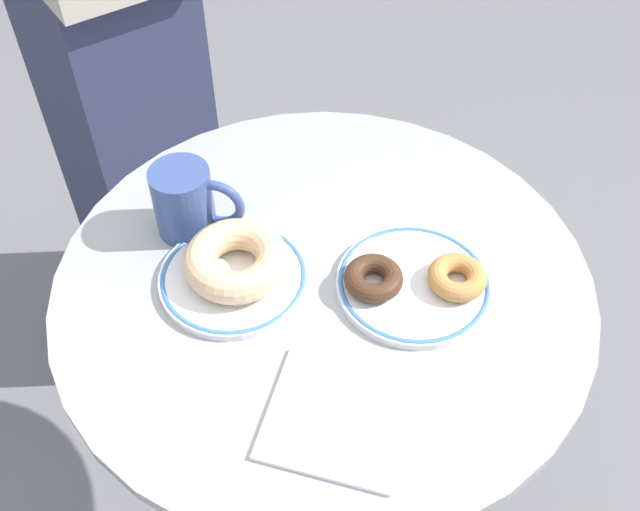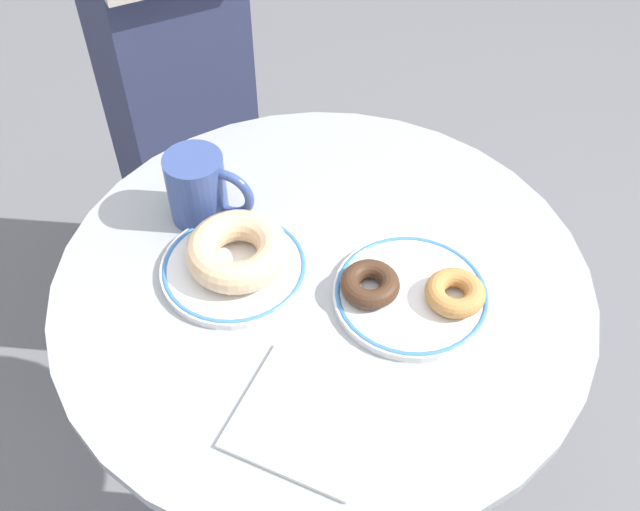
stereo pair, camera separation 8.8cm
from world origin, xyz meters
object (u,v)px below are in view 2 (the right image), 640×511
at_px(donut_chocolate, 370,284).
at_px(donut_glazed, 237,253).
at_px(cafe_table, 322,374).
at_px(donut_old_fashioned, 455,293).
at_px(coffee_mug, 200,188).
at_px(plate_left, 234,268).
at_px(plate_right, 411,294).
at_px(paper_napkin, 309,417).

bearing_deg(donut_chocolate, donut_glazed, 174.17).
height_order(cafe_table, donut_old_fashioned, donut_old_fashioned).
xyz_separation_m(cafe_table, coffee_mug, (-0.17, 0.08, 0.26)).
bearing_deg(plate_left, plate_right, -2.17).
xyz_separation_m(plate_right, donut_chocolate, (-0.05, -0.01, 0.02)).
bearing_deg(paper_napkin, cafe_table, 94.49).
relative_size(plate_right, donut_glazed, 1.48).
bearing_deg(paper_napkin, coffee_mug, 123.96).
xyz_separation_m(donut_chocolate, coffee_mug, (-0.23, 0.10, 0.02)).
bearing_deg(donut_old_fashioned, plate_right, 175.57).
bearing_deg(paper_napkin, donut_glazed, 122.13).
bearing_deg(donut_glazed, plate_left, -151.70).
bearing_deg(coffee_mug, plate_left, -54.94).
xyz_separation_m(plate_right, coffee_mug, (-0.28, 0.10, 0.04)).
height_order(cafe_table, paper_napkin, paper_napkin).
bearing_deg(donut_old_fashioned, coffee_mug, 162.95).
height_order(plate_left, paper_napkin, plate_left).
bearing_deg(donut_glazed, cafe_table, 1.69).
distance_m(donut_chocolate, paper_napkin, 0.18).
height_order(plate_right, coffee_mug, coffee_mug).
distance_m(cafe_table, plate_right, 0.25).
distance_m(cafe_table, donut_glazed, 0.27).
relative_size(plate_right, paper_napkin, 1.30).
distance_m(plate_left, donut_chocolate, 0.17).
distance_m(cafe_table, donut_chocolate, 0.25).
distance_m(donut_old_fashioned, paper_napkin, 0.23).
relative_size(plate_left, coffee_mug, 1.54).
relative_size(cafe_table, donut_chocolate, 10.74).
distance_m(donut_glazed, donut_old_fashioned, 0.26).
height_order(plate_left, coffee_mug, coffee_mug).
xyz_separation_m(donut_glazed, coffee_mug, (-0.07, 0.09, 0.02)).
bearing_deg(plate_left, cafe_table, 2.90).
bearing_deg(plate_right, donut_old_fashioned, -4.43).
bearing_deg(donut_chocolate, cafe_table, 161.54).
distance_m(plate_right, donut_old_fashioned, 0.05).
height_order(cafe_table, coffee_mug, coffee_mug).
bearing_deg(cafe_table, plate_right, -7.20).
xyz_separation_m(paper_napkin, coffee_mug, (-0.19, 0.28, 0.05)).
bearing_deg(plate_right, donut_glazed, 177.14).
bearing_deg(coffee_mug, plate_right, -19.16).
bearing_deg(donut_old_fashioned, paper_napkin, -129.20).
relative_size(donut_old_fashioned, donut_chocolate, 1.00).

